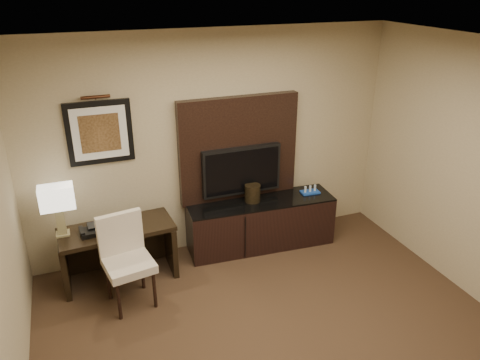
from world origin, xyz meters
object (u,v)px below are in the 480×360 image
desk_chair (129,264)px  minibar_tray (310,190)px  desk (119,253)px  table_lamp (59,212)px  tv (242,170)px  desk_phone (91,229)px  credenza (260,223)px  ice_bucket (252,193)px

desk_chair → minibar_tray: desk_chair is taller
desk → table_lamp: bearing=171.1°
tv → desk_phone: (-1.84, -0.29, -0.30)m
desk_chair → desk_phone: desk_chair is taller
tv → desk: bearing=-171.3°
table_lamp → minibar_tray: 3.03m
credenza → ice_bucket: ice_bucket is taller
table_lamp → desk_chair: bearing=-42.6°
desk_chair → minibar_tray: 2.50m
ice_bucket → minibar_tray: bearing=-3.1°
ice_bucket → table_lamp: bearing=-178.0°
tv → ice_bucket: tv is taller
ice_bucket → credenza: bearing=-14.9°
tv → ice_bucket: size_ratio=4.58×
desk → ice_bucket: size_ratio=5.68×
desk_phone → minibar_tray: bearing=-2.1°
credenza → desk_chair: (-1.74, -0.60, 0.17)m
desk_chair → table_lamp: bearing=128.1°
credenza → table_lamp: table_lamp is taller
desk → minibar_tray: minibar_tray is taller
desk_phone → ice_bucket: 1.95m
credenza → tv: 0.74m
credenza → desk_phone: 2.09m
desk_chair → ice_bucket: bearing=11.7°
minibar_tray → desk: bearing=-178.0°
table_lamp → desk_phone: table_lamp is taller
credenza → desk_phone: desk_phone is taller
desk_chair → desk_phone: (-0.31, 0.45, 0.23)m
desk_chair → table_lamp: size_ratio=1.79×
desk_chair → ice_bucket: 1.77m
credenza → desk: bearing=-173.2°
desk → credenza: 1.78m
table_lamp → minibar_tray: bearing=0.7°
table_lamp → ice_bucket: size_ratio=2.52×
desk_chair → table_lamp: table_lamp is taller
minibar_tray → table_lamp: bearing=-179.3°
desk → ice_bucket: (1.68, 0.13, 0.41)m
desk_phone → desk_chair: bearing=-60.4°
desk_phone → ice_bucket: bearing=0.3°
table_lamp → ice_bucket: (2.23, 0.08, -0.19)m
desk → minibar_tray: 2.49m
minibar_tray → desk_chair: bearing=-166.4°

